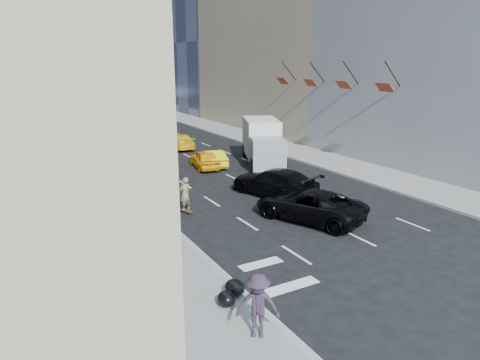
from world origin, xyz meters
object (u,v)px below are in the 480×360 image
skateboarder (185,196)px  city_bus (112,129)px  black_sedan_mercedes (274,182)px  trash_can (151,282)px  black_sedan_lincoln (309,205)px  box_truck (263,142)px  planter_shrub (55,211)px

skateboarder → city_bus: city_bus is taller
black_sedan_mercedes → trash_can: (-9.94, -7.64, -0.18)m
black_sedan_lincoln → box_truck: size_ratio=0.76×
city_bus → box_truck: size_ratio=1.44×
black_sedan_lincoln → black_sedan_mercedes: black_sedan_mercedes is taller
skateboarder → black_sedan_lincoln: skateboarder is taller
black_sedan_mercedes → city_bus: bearing=-94.6°
skateboarder → planter_shrub: planter_shrub is taller
black_sedan_lincoln → planter_shrub: (-11.29, 3.63, 0.52)m
skateboarder → planter_shrub: bearing=-12.5°
trash_can → skateboarder: bearing=60.3°
trash_can → black_sedan_mercedes: bearing=37.6°
box_truck → skateboarder: bearing=-117.4°
box_truck → planter_shrub: box_truck is taller
skateboarder → black_sedan_lincoln: bearing=125.5°
black_sedan_mercedes → city_bus: city_bus is taller
black_sedan_lincoln → city_bus: (-3.70, 25.58, 0.70)m
skateboarder → city_bus: bearing=-109.2°
black_sedan_mercedes → trash_can: bearing=21.4°
skateboarder → trash_can: 8.57m
black_sedan_mercedes → black_sedan_lincoln: bearing=64.3°
skateboarder → planter_shrub: (-6.29, -0.37, 0.40)m
trash_can → planter_shrub: bearing=106.1°
black_sedan_lincoln → planter_shrub: 11.87m
trash_can → planter_shrub: 7.40m
black_sedan_mercedes → trash_can: size_ratio=5.75×
black_sedan_mercedes → planter_shrub: (-11.99, -0.56, 0.47)m
black_sedan_mercedes → city_bus: size_ratio=0.54×
city_bus → box_truck: box_truck is taller
black_sedan_mercedes → city_bus: 21.84m
city_bus → planter_shrub: 23.22m
black_sedan_lincoln → city_bus: size_ratio=0.53×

